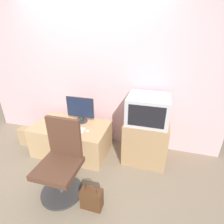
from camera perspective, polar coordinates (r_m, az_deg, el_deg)
ground_plane at (r=2.67m, az=-16.02°, el=-23.02°), size 12.00×12.00×0.00m
wall_back at (r=3.05m, az=-6.15°, el=12.88°), size 4.40×0.05×2.60m
desk at (r=3.11m, az=-12.93°, el=-8.41°), size 1.23×0.71×0.52m
side_stand at (r=2.89m, az=10.88°, el=-8.87°), size 0.66×0.60×0.69m
main_monitor at (r=2.97m, az=-10.32°, el=0.60°), size 0.48×0.22×0.44m
keyboard at (r=2.84m, az=-12.18°, el=-5.44°), size 0.33×0.13×0.01m
mouse at (r=2.74m, az=-8.00°, el=-6.18°), size 0.06×0.04×0.03m
crt_tv at (r=2.62m, az=11.67°, el=0.95°), size 0.61×0.53×0.40m
office_chair at (r=2.37m, az=-16.32°, el=-16.04°), size 0.54×0.54×1.00m
cardboard_box_lower at (r=3.61m, az=-25.70°, el=-7.13°), size 0.29×0.18×0.33m
handbag at (r=2.33m, az=-6.64°, el=-26.23°), size 0.26×0.14×0.35m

